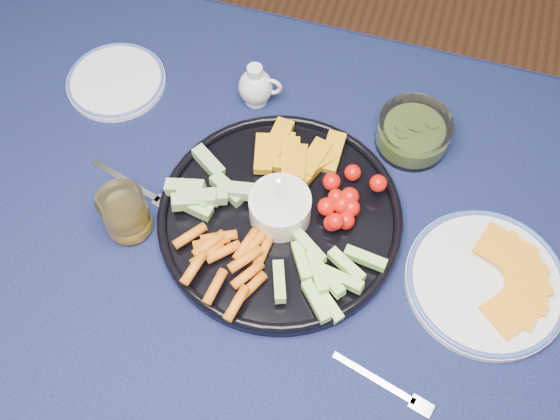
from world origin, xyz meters
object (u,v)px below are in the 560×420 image
(cheese_plate, at_px, (487,281))
(side_plate_extra, at_px, (116,81))
(creamer_pitcher, at_px, (256,87))
(pickle_bowl, at_px, (413,133))
(crudite_platter, at_px, (278,214))
(dining_table, at_px, (251,283))
(juice_tumbler, at_px, (126,215))

(cheese_plate, xyz_separation_m, side_plate_extra, (-0.71, 0.20, -0.01))
(cheese_plate, bearing_deg, creamer_pitcher, 151.86)
(pickle_bowl, bearing_deg, side_plate_extra, -177.00)
(pickle_bowl, height_order, cheese_plate, pickle_bowl)
(crudite_platter, relative_size, side_plate_extra, 2.17)
(dining_table, distance_m, pickle_bowl, 0.38)
(creamer_pitcher, height_order, pickle_bowl, creamer_pitcher)
(crudite_platter, bearing_deg, side_plate_extra, 153.23)
(creamer_pitcher, relative_size, side_plate_extra, 0.47)
(pickle_bowl, xyz_separation_m, cheese_plate, (0.16, -0.23, -0.01))
(juice_tumbler, bearing_deg, side_plate_extra, 118.62)
(creamer_pitcher, distance_m, cheese_plate, 0.51)
(juice_tumbler, xyz_separation_m, side_plate_extra, (-0.15, 0.27, -0.03))
(crudite_platter, height_order, side_plate_extra, crudite_platter)
(cheese_plate, bearing_deg, dining_table, -168.83)
(pickle_bowl, relative_size, side_plate_extra, 0.69)
(pickle_bowl, bearing_deg, dining_table, -123.54)
(juice_tumbler, bearing_deg, crudite_platter, 19.76)
(dining_table, xyz_separation_m, creamer_pitcher, (-0.09, 0.31, 0.12))
(creamer_pitcher, distance_m, side_plate_extra, 0.27)
(crudite_platter, relative_size, pickle_bowl, 3.13)
(crudite_platter, height_order, pickle_bowl, crudite_platter)
(side_plate_extra, bearing_deg, dining_table, -37.94)
(juice_tumbler, bearing_deg, cheese_plate, 6.91)
(juice_tumbler, bearing_deg, creamer_pitcher, 69.71)
(side_plate_extra, bearing_deg, cheese_plate, -15.77)
(creamer_pitcher, bearing_deg, crudite_platter, -63.91)
(dining_table, distance_m, cheese_plate, 0.38)
(crudite_platter, distance_m, side_plate_extra, 0.42)
(dining_table, relative_size, cheese_plate, 6.70)
(creamer_pitcher, distance_m, pickle_bowl, 0.29)
(crudite_platter, bearing_deg, cheese_plate, -2.16)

